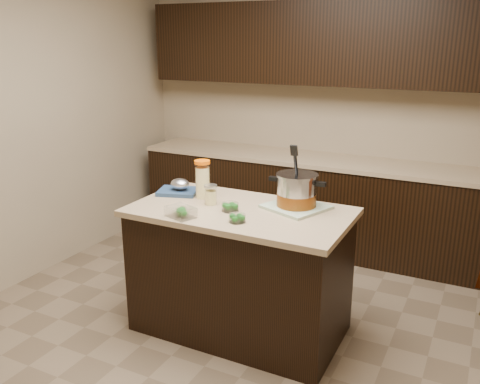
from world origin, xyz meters
name	(u,v)px	position (x,y,z in m)	size (l,w,h in m)	color
ground_plane	(240,328)	(0.00, 0.00, 0.00)	(4.00, 4.00, 0.00)	brown
room_shell	(240,85)	(0.00, 0.00, 1.71)	(4.04, 4.04, 2.72)	tan
back_cabinets	(322,153)	(0.00, 1.74, 0.94)	(3.60, 0.63, 2.33)	black
island	(240,270)	(0.00, 0.00, 0.45)	(1.46, 0.81, 0.90)	black
dish_towel	(296,207)	(0.33, 0.19, 0.91)	(0.36, 0.36, 0.02)	#648E5F
stock_pot	(297,192)	(0.33, 0.19, 1.01)	(0.39, 0.29, 0.39)	#B7B7BC
lemonade_pitcher	(203,181)	(-0.35, 0.11, 1.03)	(0.13, 0.13, 0.27)	#F9EA98
mason_jar	(211,195)	(-0.23, 0.01, 0.96)	(0.12, 0.12, 0.15)	#F9EA98
broccoli_tub_left	(230,207)	(-0.04, -0.06, 0.92)	(0.13, 0.13, 0.05)	silver
broccoli_tub_right	(237,218)	(0.10, -0.23, 0.92)	(0.13, 0.13, 0.05)	silver
broccoli_tub_rect	(181,212)	(-0.27, -0.31, 0.93)	(0.22, 0.18, 0.07)	silver
blue_tray	(179,189)	(-0.56, 0.12, 0.94)	(0.34, 0.30, 0.11)	navy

